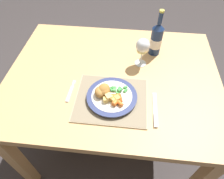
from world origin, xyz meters
TOP-DOWN VIEW (x-y plane):
  - ground_plane at (0.00, 0.00)m, footprint 6.00×6.00m
  - dining_table at (0.00, 0.00)m, footprint 1.13×0.87m
  - placemat at (0.01, -0.17)m, footprint 0.34×0.29m
  - dinner_plate at (0.01, -0.17)m, footprint 0.24×0.24m
  - breaded_croquettes at (-0.03, -0.16)m, footprint 0.08×0.09m
  - green_beans_pile at (0.04, -0.13)m, footprint 0.09×0.05m
  - glazed_carrots at (0.04, -0.20)m, footprint 0.07×0.07m
  - fork at (-0.19, -0.15)m, footprint 0.02×0.14m
  - table_knife at (0.22, -0.22)m, footprint 0.02×0.19m
  - wine_glass at (0.14, 0.10)m, footprint 0.07×0.07m
  - bottle at (0.22, 0.21)m, footprint 0.07×0.07m
  - roast_potatoes at (0.01, -0.19)m, footprint 0.08×0.05m

SIDE VIEW (x-z plane):
  - ground_plane at x=0.00m, z-range 0.00..0.00m
  - dining_table at x=0.00m, z-range 0.27..1.01m
  - fork at x=-0.19m, z-range 0.74..0.75m
  - table_knife at x=0.22m, z-range 0.74..0.75m
  - placemat at x=0.01m, z-range 0.74..0.75m
  - dinner_plate at x=0.01m, z-range 0.75..0.77m
  - green_beans_pile at x=0.04m, z-range 0.76..0.78m
  - glazed_carrots at x=0.04m, z-range 0.76..0.79m
  - roast_potatoes at x=0.01m, z-range 0.76..0.79m
  - breaded_croquettes at x=-0.03m, z-range 0.76..0.81m
  - bottle at x=0.22m, z-range 0.70..0.97m
  - wine_glass at x=0.14m, z-range 0.78..0.94m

